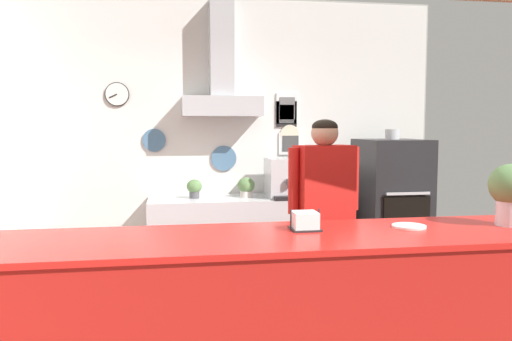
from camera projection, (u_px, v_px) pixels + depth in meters
name	position (u px, v px, depth m)	size (l,w,h in m)	color
back_wall_assembly	(222.00, 131.00, 5.29)	(4.60, 2.76, 2.94)	#9E9E99
service_counter	(277.00, 338.00, 2.60)	(4.12, 0.71, 1.06)	red
back_prep_counter	(246.00, 242.00, 5.17)	(1.94, 0.62, 0.89)	silver
pizza_oven	(390.00, 213.00, 5.11)	(0.61, 0.73, 1.58)	#232326
shop_worker	(324.00, 218.00, 3.98)	(0.59, 0.30, 1.66)	#232328
espresso_machine	(295.00, 178.00, 5.17)	(0.57, 0.49, 0.39)	silver
potted_rosemary	(194.00, 188.00, 5.06)	(0.15, 0.15, 0.19)	#4C4C51
potted_basil	(246.00, 187.00, 5.14)	(0.17, 0.17, 0.20)	beige
potted_thyme	(321.00, 183.00, 5.26)	(0.18, 0.18, 0.22)	#9E563D
basil_vase	(510.00, 192.00, 2.78)	(0.23, 0.23, 0.34)	silver
napkin_holder	(305.00, 222.00, 2.68)	(0.16, 0.15, 0.11)	#262628
condiment_plate	(409.00, 226.00, 2.75)	(0.18, 0.18, 0.01)	white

